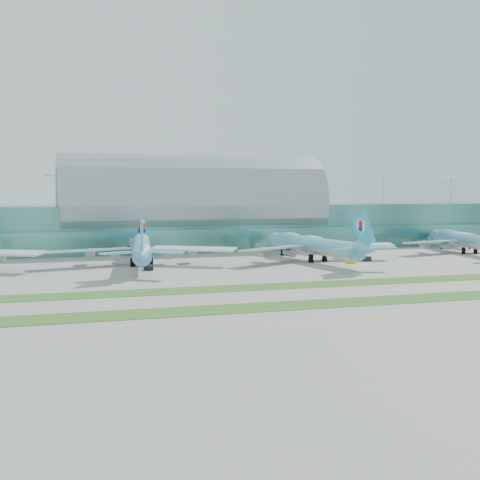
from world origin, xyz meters
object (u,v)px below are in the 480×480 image
object	(u,v)px
terminal	(192,217)
airliner_c	(312,244)
airliner_b	(142,247)
airliner_d	(465,239)

from	to	relation	value
terminal	airliner_c	bearing A→B (deg)	-66.32
airliner_b	airliner_d	bearing A→B (deg)	10.48
terminal	airliner_b	distance (m)	71.80
terminal	airliner_b	world-z (taller)	terminal
airliner_b	airliner_d	size ratio (longest dim) A/B	1.13
terminal	airliner_b	size ratio (longest dim) A/B	4.42
airliner_c	airliner_b	bearing A→B (deg)	167.71
airliner_b	airliner_c	distance (m)	63.87
airliner_c	airliner_d	distance (m)	75.49
terminal	airliner_b	xyz separation A→B (m)	(-33.50, -63.04, -7.69)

